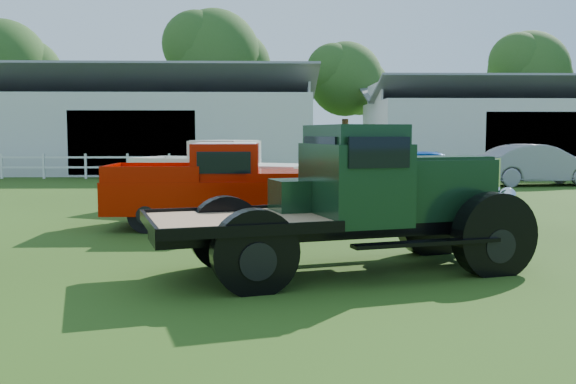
{
  "coord_description": "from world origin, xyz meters",
  "views": [
    {
      "loc": [
        -0.14,
        -10.99,
        2.17
      ],
      "look_at": [
        0.2,
        1.2,
        1.05
      ],
      "focal_mm": 40.0,
      "sensor_mm": 36.0,
      "label": 1
    }
  ],
  "objects_px": {
    "vintage_flatbed": "(347,199)",
    "red_pickup": "(222,185)",
    "misc_car_grey": "(537,165)",
    "white_pickup": "(222,176)",
    "misc_car_blue": "(429,171)"
  },
  "relations": [
    {
      "from": "misc_car_blue",
      "to": "misc_car_grey",
      "type": "distance_m",
      "value": 6.27
    },
    {
      "from": "vintage_flatbed",
      "to": "red_pickup",
      "type": "distance_m",
      "value": 5.4
    },
    {
      "from": "vintage_flatbed",
      "to": "misc_car_grey",
      "type": "bearing_deg",
      "value": 42.57
    },
    {
      "from": "vintage_flatbed",
      "to": "white_pickup",
      "type": "height_order",
      "value": "vintage_flatbed"
    },
    {
      "from": "vintage_flatbed",
      "to": "misc_car_grey",
      "type": "distance_m",
      "value": 19.23
    },
    {
      "from": "red_pickup",
      "to": "misc_car_blue",
      "type": "distance_m",
      "value": 10.8
    },
    {
      "from": "red_pickup",
      "to": "misc_car_blue",
      "type": "xyz_separation_m",
      "value": [
        6.9,
        8.31,
        -0.17
      ]
    },
    {
      "from": "red_pickup",
      "to": "white_pickup",
      "type": "height_order",
      "value": "red_pickup"
    },
    {
      "from": "red_pickup",
      "to": "misc_car_grey",
      "type": "relative_size",
      "value": 1.04
    },
    {
      "from": "red_pickup",
      "to": "misc_car_grey",
      "type": "distance_m",
      "value": 16.86
    },
    {
      "from": "white_pickup",
      "to": "misc_car_blue",
      "type": "relative_size",
      "value": 1.09
    },
    {
      "from": "white_pickup",
      "to": "misc_car_grey",
      "type": "relative_size",
      "value": 1.01
    },
    {
      "from": "white_pickup",
      "to": "misc_car_grey",
      "type": "xyz_separation_m",
      "value": [
        12.5,
        8.25,
        -0.11
      ]
    },
    {
      "from": "vintage_flatbed",
      "to": "red_pickup",
      "type": "xyz_separation_m",
      "value": [
        -2.31,
        4.88,
        -0.16
      ]
    },
    {
      "from": "vintage_flatbed",
      "to": "red_pickup",
      "type": "relative_size",
      "value": 1.07
    }
  ]
}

